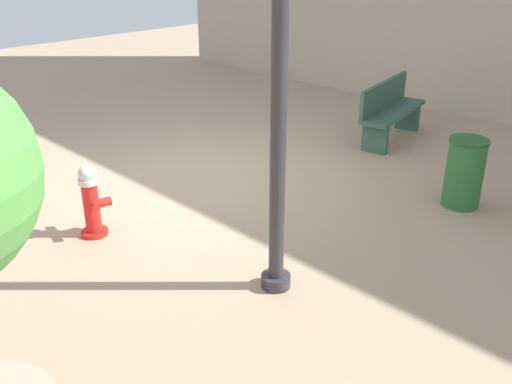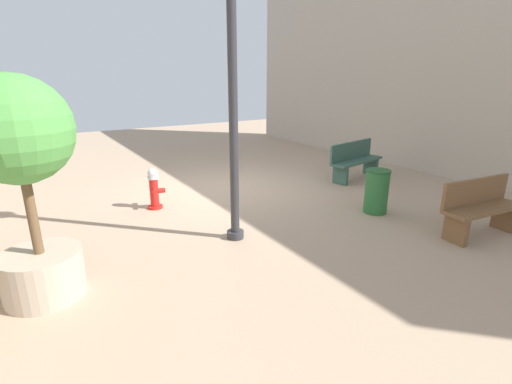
% 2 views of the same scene
% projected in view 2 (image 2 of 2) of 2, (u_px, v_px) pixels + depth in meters
% --- Properties ---
extents(ground_plane, '(23.40, 23.40, 0.00)m').
position_uv_depth(ground_plane, '(227.00, 188.00, 8.90)').
color(ground_plane, tan).
extents(building_facade_left, '(0.70, 18.00, 7.49)m').
position_uv_depth(building_facade_left, '(500.00, 21.00, 8.48)').
color(building_facade_left, '#B2A899').
rests_on(building_facade_left, ground_plane).
extents(fire_hydrant, '(0.37, 0.40, 0.83)m').
position_uv_depth(fire_hydrant, '(154.00, 189.00, 7.45)').
color(fire_hydrant, red).
rests_on(fire_hydrant, ground_plane).
extents(bench_near, '(1.80, 0.76, 0.95)m').
position_uv_depth(bench_near, '(355.00, 160.00, 9.59)').
color(bench_near, '#33594C').
rests_on(bench_near, ground_plane).
extents(bench_far, '(1.58, 0.62, 0.95)m').
position_uv_depth(bench_far, '(480.00, 207.00, 6.18)').
color(bench_far, brown).
rests_on(bench_far, ground_plane).
extents(planter_tree, '(1.19, 1.19, 2.61)m').
position_uv_depth(planter_tree, '(23.00, 166.00, 4.09)').
color(planter_tree, tan).
rests_on(planter_tree, ground_plane).
extents(street_lamp, '(0.36, 0.36, 4.27)m').
position_uv_depth(street_lamp, '(232.00, 72.00, 5.41)').
color(street_lamp, '#2D2D33').
rests_on(street_lamp, ground_plane).
extents(trash_bin, '(0.47, 0.47, 0.86)m').
position_uv_depth(trash_bin, '(377.00, 191.00, 7.22)').
color(trash_bin, '#266633').
rests_on(trash_bin, ground_plane).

